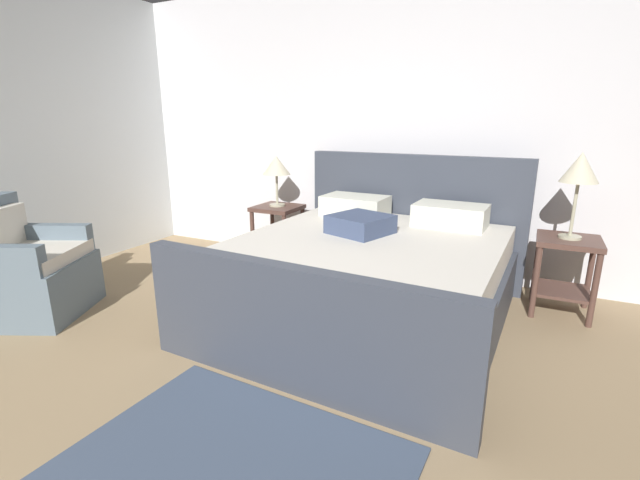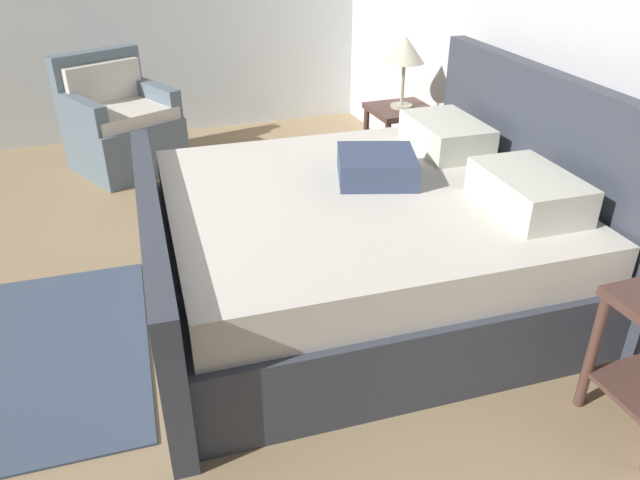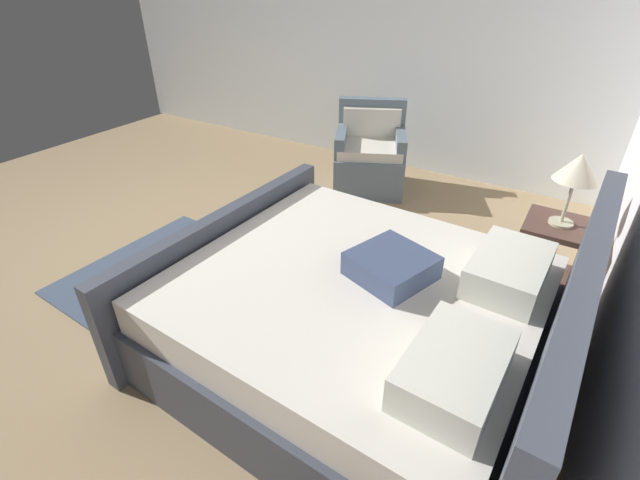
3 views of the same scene
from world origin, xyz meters
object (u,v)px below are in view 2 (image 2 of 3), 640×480
at_px(armchair, 120,126).
at_px(nightstand_left, 400,133).
at_px(table_lamp_left, 405,52).
at_px(bed, 366,237).

bearing_deg(armchair, nightstand_left, 61.77).
height_order(nightstand_left, armchair, armchair).
relative_size(nightstand_left, armchair, 0.62).
bearing_deg(table_lamp_left, armchair, -118.23).
relative_size(bed, table_lamp_left, 4.44).
height_order(table_lamp_left, armchair, table_lamp_left).
height_order(bed, armchair, bed).
distance_m(bed, armchair, 2.62).
height_order(nightstand_left, table_lamp_left, table_lamp_left).
bearing_deg(table_lamp_left, bed, -32.44).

